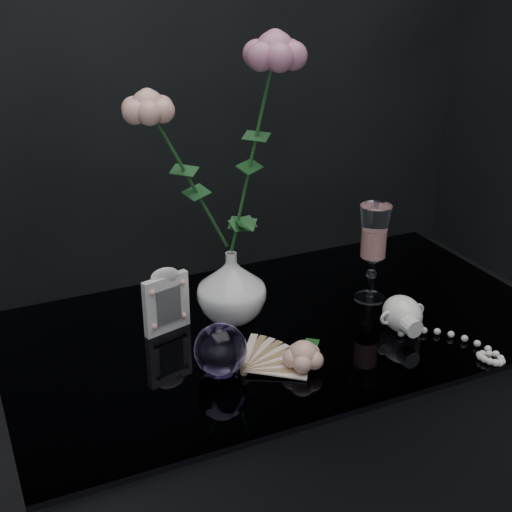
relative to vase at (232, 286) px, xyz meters
name	(u,v)px	position (x,y,z in m)	size (l,w,h in m)	color
table	(279,479)	(0.08, -0.07, -0.45)	(1.05, 0.58, 0.76)	black
vase	(232,286)	(0.00, 0.00, 0.00)	(0.14, 0.14, 0.14)	white
wine_glass	(373,254)	(0.29, -0.04, 0.03)	(0.06, 0.06, 0.21)	white
picture_frame	(166,300)	(-0.13, 0.01, 0.00)	(0.10, 0.08, 0.13)	white
paperweight	(220,349)	(-0.09, -0.17, -0.02)	(0.09, 0.09, 0.09)	#9176C0
paper_fan	(244,368)	(-0.06, -0.19, -0.06)	(0.22, 0.17, 0.02)	beige
loose_rose	(303,355)	(0.04, -0.22, -0.04)	(0.12, 0.16, 0.05)	#D9A28C
pearl_jar	(402,313)	(0.28, -0.18, -0.03)	(0.24, 0.25, 0.07)	white
roses	(225,147)	(-0.01, -0.01, 0.28)	(0.32, 0.12, 0.46)	#EDA895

